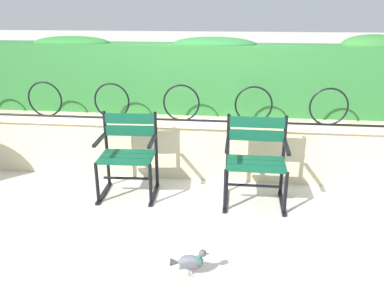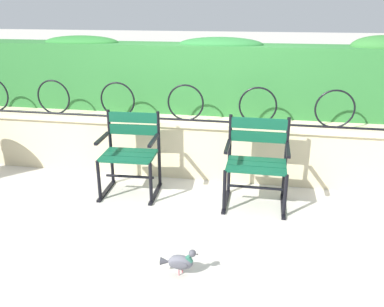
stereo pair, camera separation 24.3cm
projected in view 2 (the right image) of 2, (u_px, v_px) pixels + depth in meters
ground_plane at (191, 207)px, 4.05m from camera, size 60.00×60.00×0.00m
stone_wall at (204, 147)px, 4.71m from camera, size 6.68×0.41×0.68m
iron_arch_fence at (188, 105)px, 4.49m from camera, size 6.15×0.02×0.42m
hedge_row at (212, 76)px, 4.85m from camera, size 6.54×0.55×0.94m
park_chair_left at (131, 151)px, 4.25m from camera, size 0.62×0.55×0.87m
park_chair_right at (257, 160)px, 3.99m from camera, size 0.62×0.52×0.88m
pigeon_far_side at (180, 262)px, 2.99m from camera, size 0.29×0.11×0.22m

